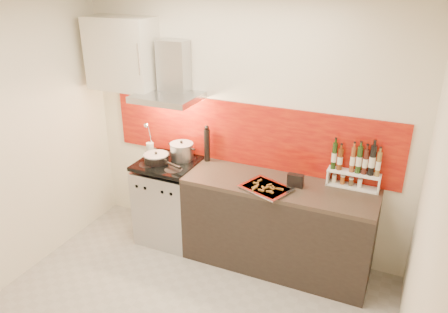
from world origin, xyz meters
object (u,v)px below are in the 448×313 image
at_px(counter, 277,225).
at_px(baking_tray, 266,188).
at_px(range_stove, 170,201).
at_px(saute_pan, 157,158).
at_px(stock_pot, 182,151).
at_px(pepper_mill, 207,144).

xyz_separation_m(counter, baking_tray, (-0.08, -0.15, 0.47)).
xyz_separation_m(range_stove, counter, (1.20, 0.00, 0.01)).
height_order(saute_pan, baking_tray, saute_pan).
height_order(stock_pot, saute_pan, stock_pot).
relative_size(counter, pepper_mill, 4.63).
bearing_deg(saute_pan, stock_pot, 42.57).
bearing_deg(saute_pan, pepper_mill, 31.58).
bearing_deg(baking_tray, counter, 62.77).
xyz_separation_m(pepper_mill, baking_tray, (0.77, -0.36, -0.17)).
xyz_separation_m(saute_pan, pepper_mill, (0.44, 0.27, 0.13)).
distance_m(counter, saute_pan, 1.39).
bearing_deg(baking_tray, saute_pan, 175.95).
height_order(saute_pan, pepper_mill, pepper_mill).
distance_m(stock_pot, baking_tray, 1.05).
relative_size(range_stove, saute_pan, 1.90).
bearing_deg(saute_pan, baking_tray, -4.05).
xyz_separation_m(range_stove, stock_pot, (0.10, 0.12, 0.56)).
relative_size(saute_pan, baking_tray, 0.94).
relative_size(stock_pot, baking_tray, 0.48).
distance_m(range_stove, stock_pot, 0.58).
bearing_deg(counter, stock_pot, 174.26).
height_order(range_stove, pepper_mill, pepper_mill).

